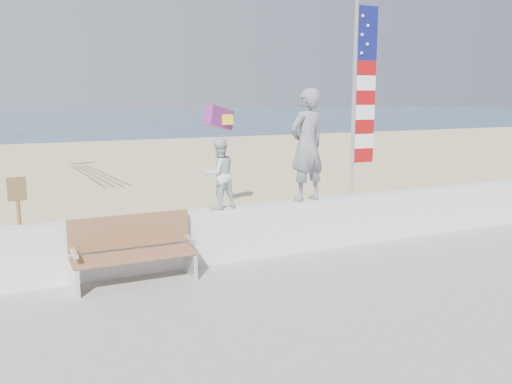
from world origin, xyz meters
The scene contains 9 objects.
ground centered at (0.00, 0.00, 0.00)m, with size 220.00×220.00×0.00m, color #314862.
sand centered at (0.00, 9.00, 0.04)m, with size 90.00×40.00×0.08m, color beige.
seawall centered at (0.00, 2.00, 0.63)m, with size 30.00×0.35×0.90m, color white.
adult centered at (1.29, 2.00, 2.07)m, with size 0.72×0.48×1.99m, color gray.
child centered at (-0.37, 2.00, 1.66)m, with size 0.56×0.44×1.16m, color silver.
bench centered at (-1.93, 1.55, 0.69)m, with size 1.80×0.57×1.00m.
flag centered at (2.38, 2.00, 2.99)m, with size 0.50×0.08×3.50m.
parafoil_kite centered at (1.19, 5.91, 2.41)m, with size 0.92×0.68×0.64m.
sign centered at (-3.40, 3.95, 0.94)m, with size 0.32×0.07×1.46m.
Camera 1 is at (-3.58, -6.23, 2.94)m, focal length 38.00 mm.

